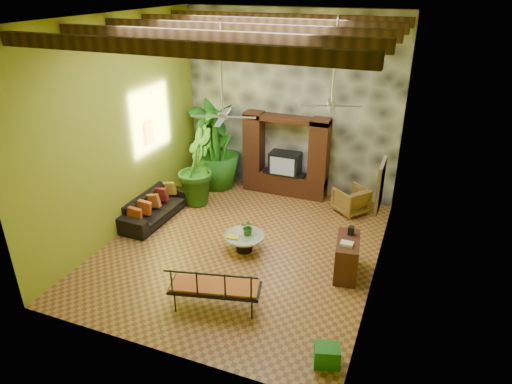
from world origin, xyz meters
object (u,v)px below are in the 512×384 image
at_px(sofa, 154,207).
at_px(green_bin, 327,356).
at_px(entertainment_center, 285,161).
at_px(tall_plant_a, 212,141).
at_px(tall_plant_b, 196,166).
at_px(ceiling_fan_back, 332,96).
at_px(iron_bench, 213,287).
at_px(side_console, 347,257).
at_px(coffee_table, 244,241).
at_px(tall_plant_c, 217,147).
at_px(ceiling_fan_front, 223,106).
at_px(wicker_armchair, 351,200).

distance_m(sofa, green_bin, 6.20).
height_order(entertainment_center, tall_plant_a, tall_plant_a).
distance_m(sofa, tall_plant_b, 1.57).
relative_size(ceiling_fan_back, tall_plant_b, 0.88).
relative_size(sofa, iron_bench, 1.25).
height_order(iron_bench, side_console, iron_bench).
relative_size(entertainment_center, side_console, 2.36).
relative_size(iron_bench, green_bin, 4.33).
bearing_deg(entertainment_center, coffee_table, -88.16).
height_order(ceiling_fan_back, tall_plant_c, ceiling_fan_back).
height_order(tall_plant_a, tall_plant_b, tall_plant_a).
relative_size(tall_plant_a, green_bin, 6.23).
xyz_separation_m(ceiling_fan_front, ceiling_fan_back, (1.80, 1.60, 0.00)).
distance_m(iron_bench, green_bin, 2.36).
distance_m(wicker_armchair, side_console, 2.83).
distance_m(tall_plant_a, tall_plant_c, 0.40).
bearing_deg(ceiling_fan_back, tall_plant_a, 153.28).
xyz_separation_m(entertainment_center, wicker_armchair, (2.00, -0.51, -0.61)).
distance_m(tall_plant_b, tall_plant_c, 1.17).
xyz_separation_m(tall_plant_a, iron_bench, (2.65, -5.39, -0.75)).
bearing_deg(tall_plant_c, entertainment_center, 7.76).
bearing_deg(ceiling_fan_front, ceiling_fan_back, 41.63).
distance_m(entertainment_center, side_console, 4.15).
distance_m(ceiling_fan_back, iron_bench, 4.64).
bearing_deg(tall_plant_a, tall_plant_b, -81.93).
bearing_deg(sofa, tall_plant_c, -13.91).
distance_m(entertainment_center, ceiling_fan_front, 4.30).
xyz_separation_m(entertainment_center, coffee_table, (0.10, -3.26, -0.71)).
height_order(sofa, side_console, side_console).
height_order(ceiling_fan_back, coffee_table, ceiling_fan_back).
xyz_separation_m(sofa, wicker_armchair, (4.65, 2.18, 0.03)).
height_order(entertainment_center, iron_bench, entertainment_center).
bearing_deg(ceiling_fan_back, sofa, -169.92).
bearing_deg(tall_plant_b, ceiling_fan_front, -48.46).
bearing_deg(ceiling_fan_back, side_console, -58.63).
xyz_separation_m(sofa, tall_plant_b, (0.58, 1.27, 0.73)).
xyz_separation_m(tall_plant_a, coffee_table, (2.38, -3.28, -1.02)).
xyz_separation_m(ceiling_fan_front, tall_plant_c, (-1.80, 3.26, -2.17)).
distance_m(ceiling_fan_back, tall_plant_a, 4.83).
bearing_deg(green_bin, tall_plant_c, 129.53).
xyz_separation_m(sofa, coffee_table, (2.75, -0.57, -0.07)).
relative_size(ceiling_fan_back, green_bin, 4.53).
bearing_deg(ceiling_fan_front, green_bin, -39.74).
bearing_deg(side_console, sofa, 164.90).
distance_m(tall_plant_b, coffee_table, 2.96).
height_order(ceiling_fan_back, tall_plant_a, ceiling_fan_back).
distance_m(tall_plant_a, tall_plant_b, 1.47).
bearing_deg(tall_plant_a, iron_bench, -63.80).
relative_size(ceiling_fan_back, iron_bench, 1.05).
bearing_deg(ceiling_fan_back, entertainment_center, 129.57).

